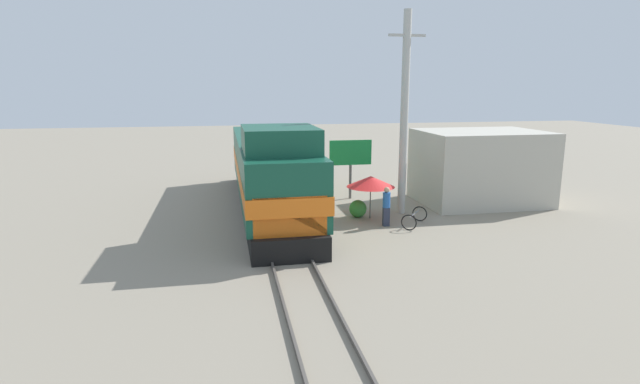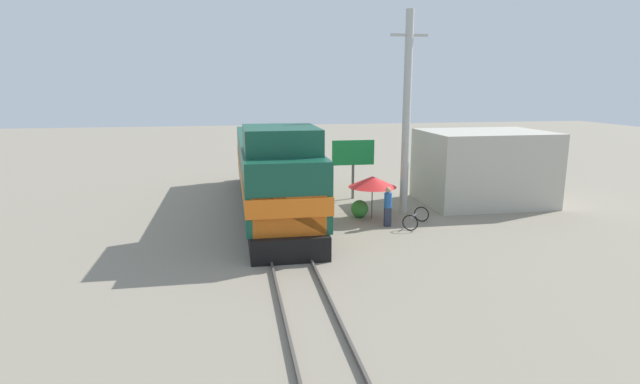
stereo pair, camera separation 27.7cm
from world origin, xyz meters
name	(u,v)px [view 2 (the right image)]	position (x,y,z in m)	size (l,w,h in m)	color
ground_plane	(281,232)	(0.00, 0.00, 0.00)	(120.00, 120.00, 0.00)	gray
rail_near	(264,232)	(-0.72, 0.00, 0.07)	(0.08, 42.64, 0.15)	#4C4742
rail_far	(297,230)	(0.72, 0.00, 0.07)	(0.08, 42.64, 0.15)	#4C4742
locomotive	(272,173)	(0.00, 3.92, 1.95)	(3.18, 16.97, 4.62)	black
utility_pole	(407,114)	(6.37, 2.26, 4.92)	(1.80, 0.38, 9.71)	#B2B2AD
vendor_umbrella	(372,182)	(4.54, 1.55, 1.80)	(2.29, 2.29, 2.06)	#4C4C4C
billboard_sign	(353,155)	(4.67, 5.92, 2.45)	(2.39, 0.12, 3.30)	#595959
shrub_cluster	(360,209)	(4.02, 1.87, 0.42)	(0.84, 0.84, 0.84)	#388C38
person_bystander	(388,205)	(4.87, 0.13, 0.99)	(0.34, 0.34, 1.80)	#2D3347
bicycle	(416,218)	(6.16, -0.06, 0.37)	(1.64, 1.82, 0.71)	black
building_block_distant	(483,167)	(11.34, 3.73, 1.94)	(6.43, 4.82, 3.88)	#B7B2A3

